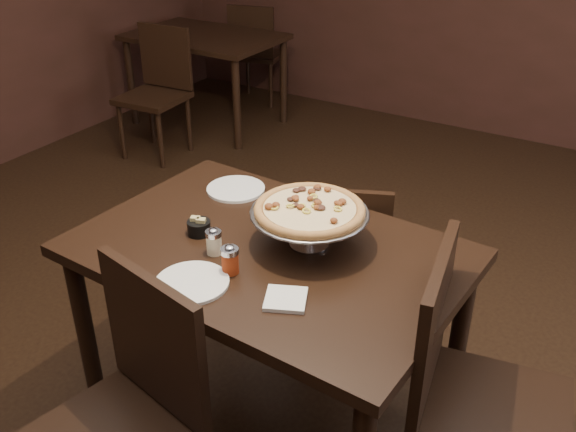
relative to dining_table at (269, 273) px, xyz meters
The scene contains 16 objects.
room 0.69m from the dining_table, 79.93° to the left, with size 6.04×7.04×2.84m.
dining_table is the anchor object (origin of this frame).
background_table 3.40m from the dining_table, 131.45° to the left, with size 1.20×0.80×0.75m.
pizza_stand 0.28m from the dining_table, 38.19° to the left, with size 0.41×0.41×0.17m.
parmesan_shaker 0.24m from the dining_table, 137.14° to the right, with size 0.06×0.06×0.10m.
pepper_flake_shaker 0.25m from the dining_table, 96.26° to the right, with size 0.06×0.06×0.10m.
packet_caddy 0.30m from the dining_table, 168.99° to the right, with size 0.08×0.08×0.06m.
napkin_stack 0.33m from the dining_table, 47.36° to the right, with size 0.12×0.12×0.01m, color white.
plate_left 0.47m from the dining_table, 139.32° to the left, with size 0.23×0.23×0.01m, color white.
plate_near 0.34m from the dining_table, 105.57° to the right, with size 0.23×0.23×0.01m, color white.
serving_spatula 0.26m from the dining_table, 12.56° to the right, with size 0.16×0.16×0.02m.
chair_far 0.56m from the dining_table, 87.51° to the left, with size 0.54×0.54×0.88m.
chair_near 0.66m from the dining_table, 99.89° to the right, with size 0.53×0.53×0.97m.
chair_side 0.76m from the dining_table, ahead, with size 0.54×0.54×1.01m.
bg_chair_far 3.87m from the dining_table, 124.47° to the left, with size 0.51×0.51×0.89m.
bg_chair_near 2.88m from the dining_table, 139.35° to the left, with size 0.47×0.47×0.94m.
Camera 1 is at (1.08, -1.61, 1.99)m, focal length 40.00 mm.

